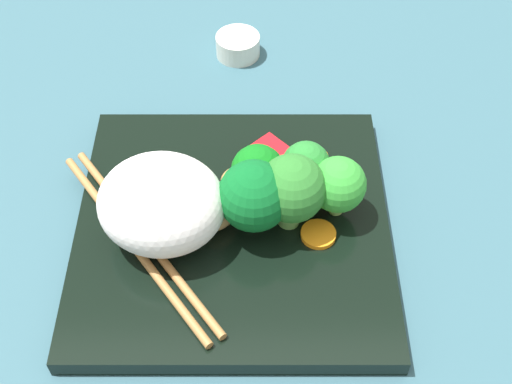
{
  "coord_description": "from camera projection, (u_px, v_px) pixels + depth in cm",
  "views": [
    {
      "loc": [
        1.9,
        -34.39,
        45.64
      ],
      "look_at": [
        1.91,
        1.42,
        3.65
      ],
      "focal_mm": 48.12,
      "sensor_mm": 36.0,
      "label": 1
    }
  ],
  "objects": [
    {
      "name": "square_plate",
      "position": [
        233.0,
        227.0,
        0.56
      ],
      "size": [
        25.44,
        25.44,
        1.65
      ],
      "primitive_type": "cube",
      "rotation": [
        0.0,
        0.0,
        0.0
      ],
      "color": "black",
      "rests_on": "ground_plane"
    },
    {
      "name": "carrot_slice_1",
      "position": [
        274.0,
        174.0,
        0.59
      ],
      "size": [
        4.37,
        4.37,
        0.66
      ],
      "primitive_type": "cylinder",
      "rotation": [
        0.0,
        0.0,
        2.25
      ],
      "color": "orange",
      "rests_on": "square_plate"
    },
    {
      "name": "pepper_chunk_1",
      "position": [
        331.0,
        184.0,
        0.57
      ],
      "size": [
        3.91,
        3.71,
        1.9
      ],
      "primitive_type": "cube",
      "rotation": [
        0.0,
        0.0,
        0.53
      ],
      "color": "red",
      "rests_on": "square_plate"
    },
    {
      "name": "carrot_slice_2",
      "position": [
        318.0,
        234.0,
        0.55
      ],
      "size": [
        3.36,
        3.36,
        0.42
      ],
      "primitive_type": "cylinder",
      "rotation": [
        0.0,
        0.0,
        4.92
      ],
      "color": "orange",
      "rests_on": "square_plate"
    },
    {
      "name": "broccoli_floret_2",
      "position": [
        258.0,
        172.0,
        0.54
      ],
      "size": [
        4.31,
        4.31,
        6.02
      ],
      "color": "#6FAA4D",
      "rests_on": "square_plate"
    },
    {
      "name": "ground_plane",
      "position": [
        233.0,
        241.0,
        0.58
      ],
      "size": [
        110.0,
        110.0,
        2.0
      ],
      "primitive_type": "cube",
      "color": "#315763"
    },
    {
      "name": "carrot_slice_0",
      "position": [
        314.0,
        160.0,
        0.6
      ],
      "size": [
        2.94,
        2.94,
        0.78
      ],
      "primitive_type": "cylinder",
      "rotation": [
        0.0,
        0.0,
        4.95
      ],
      "color": "orange",
      "rests_on": "square_plate"
    },
    {
      "name": "chicken_piece_2",
      "position": [
        216.0,
        212.0,
        0.55
      ],
      "size": [
        4.92,
        5.09,
        2.72
      ],
      "primitive_type": "ellipsoid",
      "rotation": [
        0.0,
        0.0,
        4.07
      ],
      "color": "tan",
      "rests_on": "square_plate"
    },
    {
      "name": "sauce_cup",
      "position": [
        237.0,
        46.0,
        0.72
      ],
      "size": [
        4.58,
        4.58,
        2.26
      ],
      "primitive_type": "cylinder",
      "color": "silver",
      "rests_on": "ground_plane"
    },
    {
      "name": "broccoli_floret_4",
      "position": [
        254.0,
        196.0,
        0.52
      ],
      "size": [
        5.65,
        5.65,
        6.83
      ],
      "color": "#599148",
      "rests_on": "square_plate"
    },
    {
      "name": "broccoli_floret_1",
      "position": [
        291.0,
        188.0,
        0.53
      ],
      "size": [
        5.44,
        5.44,
        6.87
      ],
      "color": "#5A9547",
      "rests_on": "square_plate"
    },
    {
      "name": "broccoli_floret_3",
      "position": [
        338.0,
        185.0,
        0.54
      ],
      "size": [
        4.51,
        4.51,
        5.88
      ],
      "color": "#659343",
      "rests_on": "square_plate"
    },
    {
      "name": "rice_mound",
      "position": [
        161.0,
        204.0,
        0.52
      ],
      "size": [
        11.08,
        10.3,
        7.03
      ],
      "primitive_type": "ellipsoid",
      "rotation": [
        0.0,
        0.0,
        3.0
      ],
      "color": "white",
      "rests_on": "square_plate"
    },
    {
      "name": "pepper_chunk_2",
      "position": [
        207.0,
        196.0,
        0.57
      ],
      "size": [
        3.84,
        3.82,
        1.43
      ],
      "primitive_type": "cube",
      "rotation": [
        0.0,
        0.0,
        0.93
      ],
      "color": "red",
      "rests_on": "square_plate"
    },
    {
      "name": "chicken_piece_0",
      "position": [
        230.0,
        178.0,
        0.58
      ],
      "size": [
        2.95,
        2.87,
        1.76
      ],
      "primitive_type": "ellipsoid",
      "rotation": [
        0.0,
        0.0,
        0.7
      ],
      "color": "#B98E49",
      "rests_on": "square_plate"
    },
    {
      "name": "broccoli_floret_0",
      "position": [
        305.0,
        167.0,
        0.55
      ],
      "size": [
        3.99,
        3.99,
        5.67
      ],
      "color": "#709F4C",
      "rests_on": "square_plate"
    },
    {
      "name": "chopstick_pair",
      "position": [
        138.0,
        240.0,
        0.54
      ],
      "size": [
        14.5,
        18.86,
        0.66
      ],
      "rotation": [
        0.0,
        0.0,
        5.34
      ],
      "color": "#A5733F",
      "rests_on": "square_plate"
    },
    {
      "name": "pepper_chunk_0",
      "position": [
        271.0,
        154.0,
        0.6
      ],
      "size": [
        3.81,
        3.84,
        1.5
      ],
      "primitive_type": "cube",
      "rotation": [
        0.0,
        0.0,
        2.33
      ],
      "color": "red",
      "rests_on": "square_plate"
    }
  ]
}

